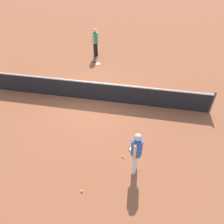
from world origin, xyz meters
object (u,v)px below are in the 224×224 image
object	(u,v)px
tennis_racket_near_player	(133,150)
tennis_ball_by_net	(123,157)
tennis_ball_midcourt	(82,191)
player_near_side	(136,151)
tennis_racket_far_player	(97,64)
player_far_side	(95,40)

from	to	relation	value
tennis_racket_near_player	tennis_ball_by_net	distance (m)	0.52
tennis_racket_near_player	tennis_ball_by_net	size ratio (longest dim) A/B	8.53
tennis_ball_by_net	tennis_ball_midcourt	size ratio (longest dim) A/B	1.00
tennis_ball_by_net	tennis_ball_midcourt	xyz separation A→B (m)	(-1.04, -1.51, 0.00)
player_near_side	tennis_racket_far_player	distance (m)	7.55
player_far_side	tennis_ball_by_net	bearing A→B (deg)	-69.59
tennis_ball_by_net	tennis_ball_midcourt	bearing A→B (deg)	-124.66
player_far_side	player_near_side	bearing A→B (deg)	-67.81
player_far_side	tennis_racket_near_player	xyz separation A→B (m)	(3.07, -6.98, -1.00)
tennis_ball_by_net	tennis_ball_midcourt	world-z (taller)	same
tennis_racket_near_player	tennis_ball_midcourt	world-z (taller)	tennis_ball_midcourt
player_far_side	tennis_racket_far_player	xyz separation A→B (m)	(0.31, -0.92, -1.00)
tennis_racket_near_player	tennis_racket_far_player	distance (m)	6.66
player_near_side	player_far_side	world-z (taller)	same
player_near_side	tennis_ball_by_net	xyz separation A→B (m)	(-0.45, 0.46, -0.98)
player_far_side	tennis_racket_far_player	size ratio (longest dim) A/B	2.91
player_near_side	tennis_ball_by_net	bearing A→B (deg)	134.57
player_far_side	tennis_racket_near_player	size ratio (longest dim) A/B	3.02
tennis_racket_far_player	tennis_ball_by_net	bearing A→B (deg)	-69.32
tennis_racket_far_player	tennis_ball_midcourt	world-z (taller)	tennis_ball_midcourt
tennis_ball_by_net	tennis_racket_far_player	bearing A→B (deg)	110.68
tennis_racket_far_player	tennis_ball_midcourt	xyz separation A→B (m)	(1.39, -7.96, 0.02)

